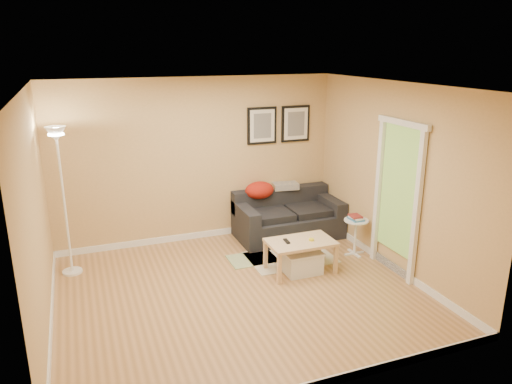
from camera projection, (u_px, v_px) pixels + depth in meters
floor at (240, 292)px, 6.22m from camera, size 4.50×4.50×0.00m
ceiling at (237, 86)px, 5.47m from camera, size 4.50×4.50×0.00m
wall_back at (198, 161)px, 7.64m from camera, size 4.50×0.00×4.50m
wall_front at (315, 262)px, 4.06m from camera, size 4.50×0.00×4.50m
wall_left at (36, 218)px, 5.08m from camera, size 0.00×4.00×4.00m
wall_right at (394, 179)px, 6.61m from camera, size 0.00×4.00×4.00m
baseboard_back at (200, 235)px, 7.99m from camera, size 4.50×0.02×0.10m
baseboard_left at (51, 323)px, 5.45m from camera, size 0.02×4.00×0.10m
baseboard_right at (386, 262)px, 6.97m from camera, size 0.02×4.00×0.10m
sofa at (288, 215)px, 7.96m from camera, size 1.70×0.90×0.75m
red_throw at (259, 190)px, 7.94m from camera, size 0.48×0.36×0.28m
plaid_throw at (285, 186)px, 8.15m from camera, size 0.45×0.32×0.10m
framed_print_left at (262, 126)px, 7.84m from camera, size 0.50×0.04×0.60m
framed_print_right at (295, 124)px, 8.04m from camera, size 0.50×0.04×0.60m
area_rug at (290, 257)px, 7.24m from camera, size 1.25×0.85×0.01m
green_runner at (253, 259)px, 7.19m from camera, size 0.70×0.50×0.01m
coffee_table at (300, 256)px, 6.75m from camera, size 1.05×0.83×0.46m
remote_control at (287, 241)px, 6.64m from camera, size 0.06×0.16×0.02m
tape_roll at (311, 240)px, 6.68m from camera, size 0.07×0.07×0.03m
storage_bin at (302, 262)px, 6.72m from camera, size 0.52×0.38×0.32m
side_table at (355, 237)px, 7.29m from camera, size 0.36×0.36×0.56m
book_stack at (356, 217)px, 7.20m from camera, size 0.21×0.25×0.07m
floor_lamp at (65, 206)px, 6.49m from camera, size 0.27×0.27×2.06m
doorway at (396, 201)px, 6.54m from camera, size 0.12×1.01×2.13m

